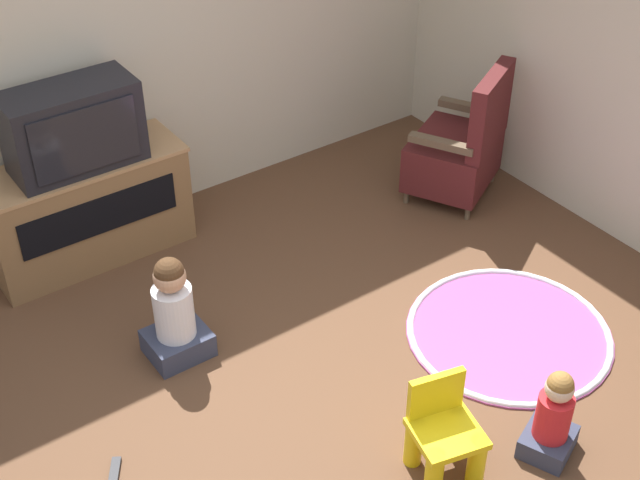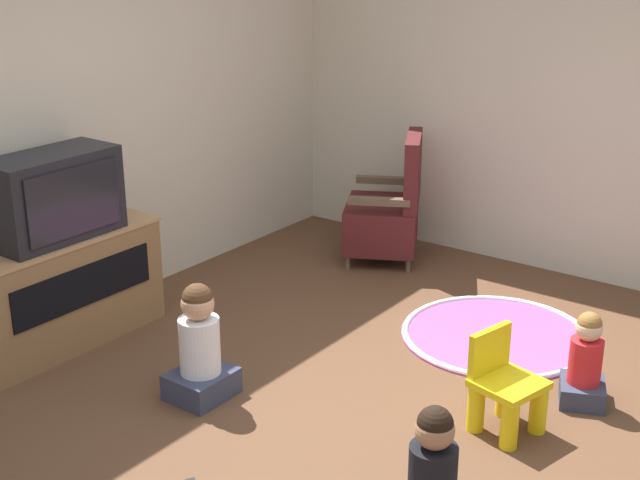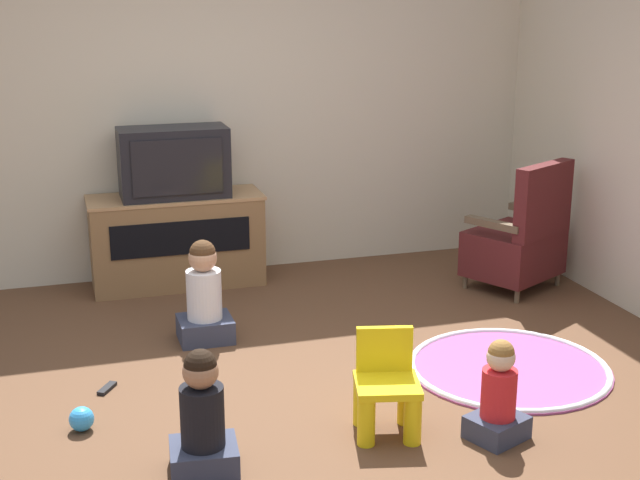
{
  "view_description": "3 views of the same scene",
  "coord_description": "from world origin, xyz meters",
  "px_view_note": "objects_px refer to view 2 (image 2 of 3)",
  "views": [
    {
      "loc": [
        -1.77,
        -2.46,
        3.42
      ],
      "look_at": [
        0.35,
        0.52,
        0.74
      ],
      "focal_mm": 50.0,
      "sensor_mm": 36.0,
      "label": 1
    },
    {
      "loc": [
        -3.33,
        -2.06,
        2.39
      ],
      "look_at": [
        0.19,
        0.52,
        0.82
      ],
      "focal_mm": 50.0,
      "sensor_mm": 36.0,
      "label": 2
    },
    {
      "loc": [
        -1.14,
        -4.22,
        2.13
      ],
      "look_at": [
        0.24,
        0.32,
        0.77
      ],
      "focal_mm": 50.0,
      "sensor_mm": 36.0,
      "label": 3
    }
  ],
  "objects_px": {
    "tv_cabinet": "(60,288)",
    "television": "(53,196)",
    "child_watching_left": "(585,364)",
    "black_armchair": "(388,212)",
    "child_watching_center": "(200,349)",
    "yellow_kid_chair": "(505,391)"
  },
  "relations": [
    {
      "from": "child_watching_left",
      "to": "black_armchair",
      "type": "bearing_deg",
      "value": 36.01
    },
    {
      "from": "tv_cabinet",
      "to": "child_watching_left",
      "type": "xyz_separation_m",
      "value": [
        1.15,
        -2.78,
        -0.13
      ]
    },
    {
      "from": "black_armchair",
      "to": "child_watching_left",
      "type": "relative_size",
      "value": 1.84
    },
    {
      "from": "child_watching_center",
      "to": "black_armchair",
      "type": "bearing_deg",
      "value": 7.37
    },
    {
      "from": "tv_cabinet",
      "to": "child_watching_left",
      "type": "distance_m",
      "value": 3.01
    },
    {
      "from": "tv_cabinet",
      "to": "black_armchair",
      "type": "bearing_deg",
      "value": -19.07
    },
    {
      "from": "black_armchair",
      "to": "child_watching_center",
      "type": "bearing_deg",
      "value": -20.3
    },
    {
      "from": "tv_cabinet",
      "to": "child_watching_left",
      "type": "bearing_deg",
      "value": -67.54
    },
    {
      "from": "tv_cabinet",
      "to": "yellow_kid_chair",
      "type": "relative_size",
      "value": 2.46
    },
    {
      "from": "child_watching_center",
      "to": "child_watching_left",
      "type": "bearing_deg",
      "value": -55.57
    },
    {
      "from": "tv_cabinet",
      "to": "child_watching_center",
      "type": "xyz_separation_m",
      "value": [
        0.0,
        -1.12,
        -0.07
      ]
    },
    {
      "from": "tv_cabinet",
      "to": "television",
      "type": "relative_size",
      "value": 1.64
    },
    {
      "from": "yellow_kid_chair",
      "to": "child_watching_left",
      "type": "distance_m",
      "value": 0.54
    },
    {
      "from": "yellow_kid_chair",
      "to": "black_armchair",
      "type": "bearing_deg",
      "value": 59.57
    },
    {
      "from": "television",
      "to": "black_armchair",
      "type": "xyz_separation_m",
      "value": [
        2.35,
        -0.78,
        -0.56
      ]
    },
    {
      "from": "black_armchair",
      "to": "child_watching_center",
      "type": "relative_size",
      "value": 1.46
    },
    {
      "from": "yellow_kid_chair",
      "to": "child_watching_left",
      "type": "bearing_deg",
      "value": -10.4
    },
    {
      "from": "television",
      "to": "child_watching_left",
      "type": "bearing_deg",
      "value": -67.34
    },
    {
      "from": "child_watching_left",
      "to": "child_watching_center",
      "type": "xyz_separation_m",
      "value": [
        -1.14,
        1.66,
        0.06
      ]
    },
    {
      "from": "television",
      "to": "child_watching_left",
      "type": "xyz_separation_m",
      "value": [
        1.15,
        -2.75,
        -0.7
      ]
    },
    {
      "from": "television",
      "to": "yellow_kid_chair",
      "type": "height_order",
      "value": "television"
    },
    {
      "from": "television",
      "to": "black_armchair",
      "type": "bearing_deg",
      "value": -18.48
    }
  ]
}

